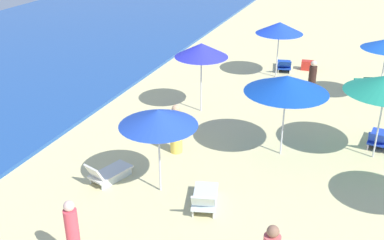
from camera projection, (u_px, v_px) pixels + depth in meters
name	position (u px, v px, depth m)	size (l,w,h in m)	color
umbrella_1	(287.00, 84.00, 13.44)	(2.48, 2.48, 2.56)	silver
lounge_chair_2_0	(366.00, 84.00, 19.17)	(1.35, 0.95, 0.76)	silver
lounge_chair_3_0	(380.00, 139.00, 14.75)	(1.47, 0.81, 0.70)	silver
umbrella_4	(201.00, 50.00, 16.41)	(1.92, 1.92, 2.59)	silver
umbrella_5	(158.00, 118.00, 11.65)	(2.03, 2.03, 2.38)	silver
lounge_chair_5_0	(108.00, 173.00, 12.91)	(1.42, 0.93, 0.70)	silver
lounge_chair_5_1	(205.00, 199.00, 11.75)	(1.53, 0.95, 0.75)	silver
umbrella_6	(280.00, 28.00, 19.89)	(2.04, 2.04, 2.46)	silver
lounge_chair_6_0	(284.00, 65.00, 21.54)	(1.62, 0.89, 0.66)	silver
beachgoer_0	(312.00, 81.00, 18.08)	(0.39, 0.39, 1.60)	#341F1A
beachgoer_1	(176.00, 131.00, 14.21)	(0.39, 0.39, 1.59)	#F9D553
beachgoer_4	(73.00, 234.00, 9.70)	(0.29, 0.29, 1.60)	#E84856
cooler_box_2	(308.00, 65.00, 21.61)	(0.56, 0.38, 0.43)	red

